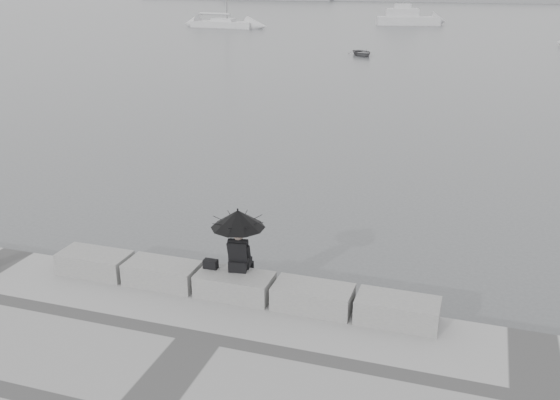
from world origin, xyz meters
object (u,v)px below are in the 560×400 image
(seated_person, at_px, (238,226))
(motor_cruiser, at_px, (408,18))
(sailboat_left, at_px, (224,24))
(dinghy, at_px, (362,53))

(seated_person, bearing_deg, motor_cruiser, 85.16)
(motor_cruiser, bearing_deg, sailboat_left, -166.19)
(motor_cruiser, distance_m, dinghy, 35.75)
(sailboat_left, xyz_separation_m, motor_cruiser, (22.71, 12.08, 0.38))
(sailboat_left, height_order, dinghy, sailboat_left)
(seated_person, bearing_deg, sailboat_left, 103.77)
(seated_person, distance_m, motor_cruiser, 80.34)
(seated_person, distance_m, sailboat_left, 74.00)
(sailboat_left, bearing_deg, seated_person, -61.80)
(motor_cruiser, relative_size, dinghy, 3.02)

